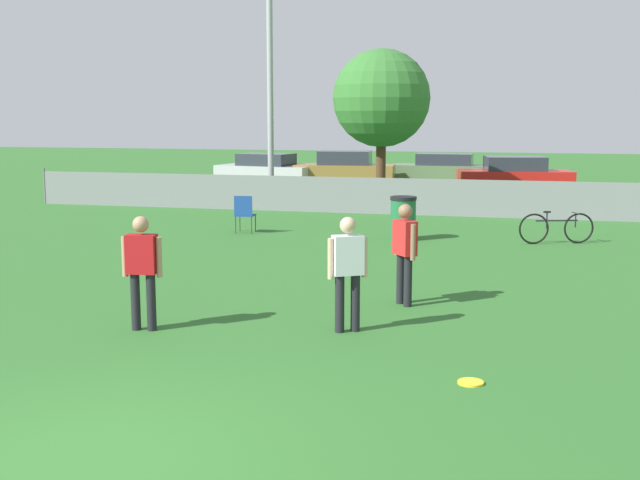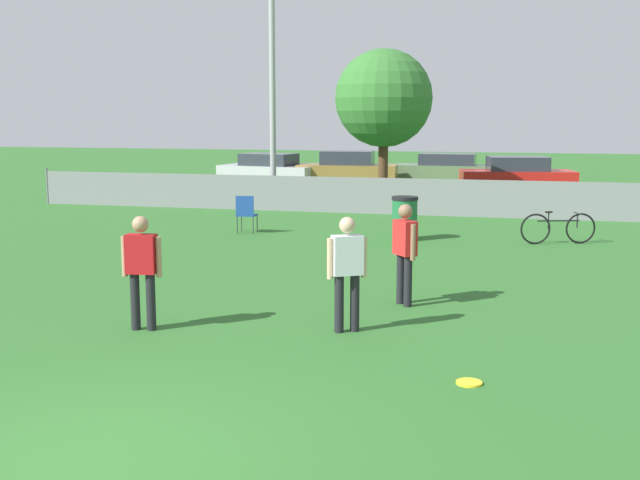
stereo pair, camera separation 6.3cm
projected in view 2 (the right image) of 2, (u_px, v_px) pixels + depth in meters
ground_plane at (86, 463)px, 6.93m from camera, size 120.00×120.00×0.00m
fence_backline at (406, 197)px, 24.04m from camera, size 24.51×0.07×1.21m
light_pole at (272, 38)px, 25.98m from camera, size 0.90×0.36×9.34m
tree_near_pole at (384, 99)px, 26.06m from camera, size 3.18×3.18×5.11m
player_receiver_white at (347, 266)px, 10.98m from camera, size 0.50×0.40×1.61m
player_thrower_red at (405, 247)px, 12.54m from camera, size 0.43×0.46×1.61m
player_defender_red at (142, 264)px, 11.08m from camera, size 0.57×0.27×1.61m
frisbee_disc at (469, 383)px, 8.96m from camera, size 0.30×0.30×0.03m
folding_chair_sideline at (246, 212)px, 20.33m from camera, size 0.50×0.51×0.96m
bicycle_sideline at (558, 228)px, 18.63m from camera, size 1.71×0.69×0.77m
trash_bin at (405, 218)px, 19.19m from camera, size 0.63×0.63×1.05m
parked_car_silver at (269, 170)px, 33.97m from camera, size 4.39×2.38×1.36m
parked_car_tan at (347, 170)px, 33.47m from camera, size 4.25×2.05×1.50m
parked_car_olive at (447, 169)px, 34.58m from camera, size 4.54×1.67×1.33m
parked_car_red at (517, 176)px, 30.24m from camera, size 4.44×2.52×1.43m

